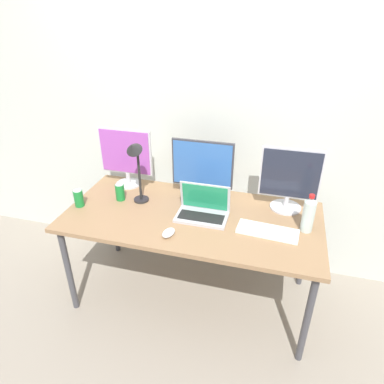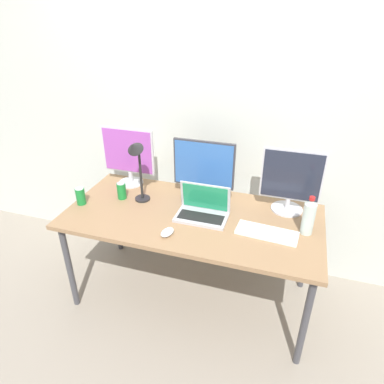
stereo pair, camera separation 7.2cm
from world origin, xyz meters
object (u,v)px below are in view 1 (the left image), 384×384
Objects in this scene: monitor_right at (290,179)px; water_bottle at (309,214)px; desk_lamp at (135,160)px; monitor_left at (126,156)px; soda_can_by_laptop at (79,198)px; mouse_by_keyboard at (169,233)px; keyboard_main at (268,231)px; monitor_center at (202,168)px; laptop_silver at (203,209)px; soda_can_near_keyboard at (120,192)px; work_desk at (192,222)px.

monitor_right is 1.73× the size of water_bottle.
desk_lamp is at bearing 178.47° from water_bottle.
monitor_left is 3.65× the size of soda_can_by_laptop.
monitor_left reaches higher than soda_can_by_laptop.
keyboard_main is at bearing 29.59° from mouse_by_keyboard.
desk_lamp reaches higher than monitor_center.
soda_can_by_laptop is at bearing -165.77° from monitor_right.
mouse_by_keyboard is at bearing -161.19° from water_bottle.
monitor_right reaches higher than soda_can_by_laptop.
laptop_silver is 0.64m from soda_can_near_keyboard.
work_desk is 3.88× the size of monitor_right.
monitor_center reaches higher than soda_can_near_keyboard.
laptop_silver is at bearing -179.09° from water_bottle.
desk_lamp is (-0.33, 0.31, 0.32)m from mouse_by_keyboard.
monitor_right is at bearing 25.35° from laptop_silver.
water_bottle reaches higher than keyboard_main.
soda_can_by_laptop is 0.50m from desk_lamp.
water_bottle is 2.06× the size of soda_can_near_keyboard.
soda_can_by_laptop is at bearing -116.23° from monitor_left.
desk_lamp reaches higher than monitor_right.
keyboard_main is at bearing -158.63° from water_bottle.
work_desk is 15.90× the size of mouse_by_keyboard.
mouse_by_keyboard is 0.56m from desk_lamp.
laptop_silver is (0.68, -0.29, -0.19)m from monitor_left.
soda_can_near_keyboard is (-0.56, 0.07, 0.12)m from work_desk.
laptop_silver is at bearing 6.78° from soda_can_by_laptop.
laptop_silver is at bearing -5.00° from soda_can_near_keyboard.
desk_lamp is at bearing 172.95° from work_desk.
laptop_silver is 0.89m from soda_can_by_laptop.
soda_can_by_laptop reaches higher than mouse_by_keyboard.
monitor_right is (1.22, -0.04, -0.02)m from monitor_left.
soda_can_near_keyboard is at bearing 33.52° from soda_can_by_laptop.
monitor_center reaches higher than mouse_by_keyboard.
work_desk is at bearing -7.05° from desk_lamp.
monitor_center reaches higher than soda_can_by_laptop.
monitor_left is 1.22m from monitor_right.
monitor_right reaches higher than work_desk.
water_bottle is at bearing 25.84° from keyboard_main.
work_desk is at bearing -89.54° from monitor_center.
monitor_center is at bearing 24.97° from soda_can_by_laptop.
water_bottle is at bearing -19.07° from monitor_center.
desk_lamp is (0.20, -0.25, 0.09)m from monitor_left.
work_desk is 0.13m from laptop_silver.
monitor_right is 0.90m from mouse_by_keyboard.
work_desk is 0.75m from monitor_left.
monitor_center is 3.57× the size of soda_can_by_laptop.
monitor_right is at bearing 11.77° from desk_lamp.
monitor_right is at bearing 49.04° from mouse_by_keyboard.
water_bottle is (0.67, 0.01, 0.07)m from laptop_silver.
monitor_right is at bearing 23.36° from work_desk.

